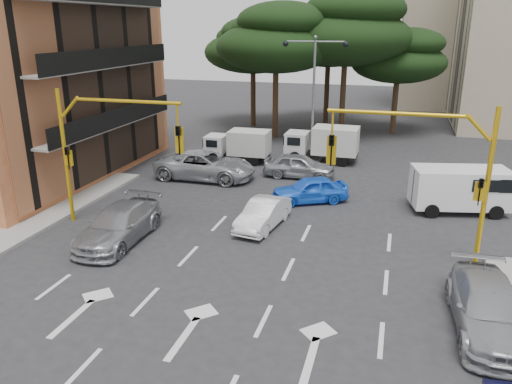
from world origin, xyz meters
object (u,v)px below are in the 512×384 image
signal_mast_left (99,140)px  car_blue_compact (310,190)px  car_silver_cross_b (299,166)px  car_silver_wagon (119,225)px  box_truck_a (238,146)px  car_white_hatch (263,214)px  street_lamp_center (314,76)px  car_silver_parked (489,309)px  box_truck_b (322,144)px  signal_mast_right (435,164)px  van_white (459,190)px  car_silver_cross_a (205,165)px

signal_mast_left → car_blue_compact: size_ratio=1.57×
car_silver_cross_b → car_silver_wagon: bearing=153.6°
car_blue_compact → box_truck_a: size_ratio=0.90×
signal_mast_left → car_silver_cross_b: size_ratio=1.45×
car_white_hatch → car_blue_compact: 4.09m
car_white_hatch → street_lamp_center: bearing=98.6°
car_blue_compact → car_silver_parked: bearing=8.6°
street_lamp_center → box_truck_b: street_lamp_center is taller
signal_mast_right → car_silver_cross_b: size_ratio=1.45×
box_truck_a → box_truck_b: 5.49m
signal_mast_left → van_white: 16.72m
car_white_hatch → car_blue_compact: (1.40, 3.84, 0.04)m
signal_mast_left → street_lamp_center: (6.80, 14.01, 1.54)m
car_silver_wagon → car_silver_cross_b: size_ratio=1.21×
box_truck_b → car_silver_cross_b: bearing=170.3°
car_silver_parked → street_lamp_center: bearing=112.3°
signal_mast_left → car_white_hatch: 7.76m
car_silver_wagon → car_silver_cross_a: bearing=87.8°
car_silver_cross_a → car_silver_cross_b: (5.20, 1.77, -0.10)m
car_white_hatch → box_truck_a: box_truck_a is taller
car_silver_parked → box_truck_b: 19.22m
street_lamp_center → van_white: bearing=-42.8°
signal_mast_left → car_silver_cross_b: signal_mast_left is taller
car_silver_cross_b → car_blue_compact: bearing=-161.8°
car_white_hatch → van_white: (8.47, 4.46, 0.48)m
street_lamp_center → car_blue_compact: bearing=-80.4°
van_white → box_truck_a: 14.26m
car_silver_wagon → street_lamp_center: bearing=69.9°
car_silver_cross_b → van_white: size_ratio=0.95×
street_lamp_center → car_white_hatch: (0.03, -12.33, -4.81)m
car_silver_parked → box_truck_a: box_truck_a is taller
box_truck_b → van_white: bearing=-133.1°
street_lamp_center → signal_mast_right: bearing=-64.1°
signal_mast_right → car_silver_parked: bearing=-68.2°
car_silver_cross_b → signal_mast_right: bearing=-145.2°
signal_mast_left → box_truck_a: (2.30, 12.01, -2.84)m
box_truck_a → van_white: bearing=-115.4°
signal_mast_right → car_silver_parked: 5.45m
signal_mast_left → car_silver_parked: size_ratio=1.22×
signal_mast_right → car_silver_cross_a: signal_mast_right is taller
car_white_hatch → car_silver_cross_b: bearing=98.2°
car_silver_cross_b → van_white: bearing=-112.5°
car_silver_cross_a → box_truck_b: 8.23m
signal_mast_left → box_truck_b: size_ratio=1.26×
car_white_hatch → car_blue_compact: car_blue_compact is taller
car_blue_compact → van_white: bearing=67.6°
signal_mast_right → car_silver_wagon: size_ratio=1.20×
car_silver_cross_a → box_truck_b: box_truck_b is taller
street_lamp_center → car_silver_wagon: street_lamp_center is taller
street_lamp_center → car_silver_parked: bearing=-65.0°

